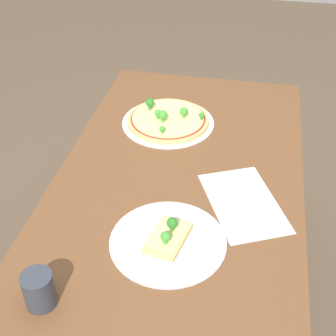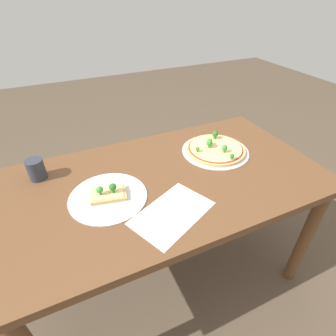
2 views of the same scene
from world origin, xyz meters
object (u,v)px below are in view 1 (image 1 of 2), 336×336
object	(u,v)px
pizza_tray_slice	(168,239)
dining_table	(178,201)
pizza_tray_whole	(168,120)
drinking_cup	(39,290)

from	to	relation	value
pizza_tray_slice	dining_table	bearing A→B (deg)	4.45
pizza_tray_whole	pizza_tray_slice	xyz separation A→B (m)	(-0.58, -0.12, -0.00)
dining_table	pizza_tray_slice	xyz separation A→B (m)	(-0.26, -0.02, 0.10)
pizza_tray_slice	drinking_cup	bearing A→B (deg)	134.44
pizza_tray_whole	drinking_cup	bearing A→B (deg)	170.69
dining_table	drinking_cup	size ratio (longest dim) A/B	15.13
dining_table	pizza_tray_slice	world-z (taller)	pizza_tray_slice
drinking_cup	pizza_tray_whole	bearing A→B (deg)	-9.31
pizza_tray_whole	pizza_tray_slice	size ratio (longest dim) A/B	1.07
pizza_tray_whole	drinking_cup	world-z (taller)	drinking_cup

